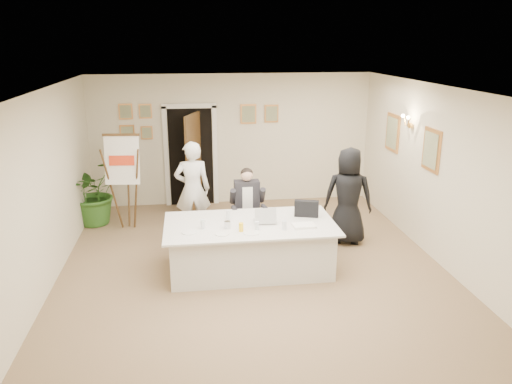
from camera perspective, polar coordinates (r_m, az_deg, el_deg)
The scene contains 28 objects.
floor at distance 7.96m, azimuth -0.28°, elevation -8.85°, with size 7.00×7.00×0.00m, color olive.
ceiling at distance 7.19m, azimuth -0.31°, elevation 11.66°, with size 6.00×7.00×0.02m, color white.
wall_back at distance 10.84m, azimuth -2.73°, elevation 5.99°, with size 6.00×0.10×2.80m, color beige.
wall_front at distance 4.26m, azimuth 6.03°, elevation -12.26°, with size 6.00×0.10×2.80m, color beige.
wall_left at distance 7.68m, azimuth -23.09°, elevation -0.04°, with size 0.10×7.00×2.80m, color beige.
wall_right at distance 8.37m, azimuth 20.52°, elevation 1.60°, with size 0.10×7.00×2.80m, color beige.
doorway at distance 10.70m, azimuth -7.34°, elevation 3.77°, with size 1.14×0.86×2.20m.
pictures_back_wall at distance 10.69m, azimuth -7.06°, elevation 8.18°, with size 3.40×0.06×0.80m, color #D48D48, non-canonical shape.
pictures_right_wall at distance 9.33m, azimuth 17.18°, elevation 5.63°, with size 0.06×2.20×0.80m, color #D48D48, non-canonical shape.
wall_sconce at distance 9.24m, azimuth 16.97°, elevation 7.76°, with size 0.20×0.30×0.24m, color gold, non-canonical shape.
conference_table at distance 7.81m, azimuth -0.69°, elevation -6.21°, with size 2.61×1.39×0.78m.
seated_man at distance 8.70m, azimuth -1.01°, elevation -1.62°, with size 0.59×0.63×1.38m, color black, non-canonical shape.
flip_chart at distance 9.64m, azimuth -14.70°, elevation 0.60°, with size 0.64×0.43×1.81m.
standing_man at distance 9.07m, azimuth -7.26°, elevation 0.30°, with size 0.64×0.42×1.76m, color silver.
standing_woman at distance 8.84m, azimuth 10.49°, elevation -0.46°, with size 0.84×0.55×1.72m, color black.
potted_palm at distance 10.18m, azimuth -18.04°, elevation 0.03°, with size 1.16×1.00×1.29m, color #2B5B1E.
laptop at distance 7.67m, azimuth 0.98°, elevation -2.46°, with size 0.33×0.35×0.28m, color #B7BABC, non-canonical shape.
laptop_bag at distance 7.94m, azimuth 5.80°, elevation -1.90°, with size 0.38×0.10×0.27m, color black.
paper_stack at distance 7.56m, azimuth 5.51°, elevation -3.84°, with size 0.34×0.23×0.03m, color white.
plate_left at distance 7.36m, azimuth -7.63°, elevation -4.58°, with size 0.23×0.23×0.01m, color white.
plate_mid at distance 7.25m, azimuth -3.90°, elevation -4.79°, with size 0.21×0.21×0.01m, color white.
plate_near at distance 7.28m, azimuth -0.55°, elevation -4.66°, with size 0.24×0.24×0.01m, color white.
glass_a at distance 7.47m, azimuth -6.11°, elevation -3.67°, with size 0.07×0.07×0.14m, color silver.
glass_b at distance 7.35m, azimuth 0.11°, elevation -3.92°, with size 0.07×0.07×0.14m, color silver.
glass_c at distance 7.39m, azimuth 3.26°, elevation -3.82°, with size 0.07×0.07×0.14m, color silver.
glass_d at distance 7.82m, azimuth -3.20°, elevation -2.63°, with size 0.06×0.06×0.14m, color silver.
oj_glass at distance 7.33m, azimuth -1.71°, elevation -4.04°, with size 0.07×0.07×0.13m, color yellow.
steel_jug at distance 7.46m, azimuth -3.29°, elevation -3.76°, with size 0.10×0.10×0.11m, color silver.
Camera 1 is at (-0.93, -7.10, 3.48)m, focal length 35.00 mm.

